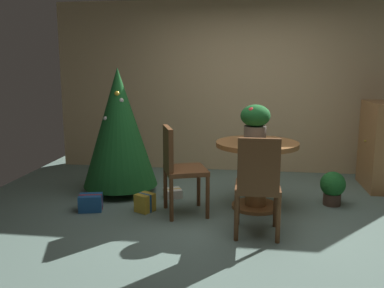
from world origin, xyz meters
name	(u,v)px	position (x,y,z in m)	size (l,w,h in m)	color
ground_plane	(244,220)	(0.00, 0.00, 0.00)	(6.60, 6.60, 0.00)	slate
back_wall_panel	(248,87)	(0.00, 2.20, 1.30)	(6.00, 0.10, 2.60)	tan
round_dining_table	(257,165)	(0.12, 0.41, 0.51)	(0.93, 0.93, 0.78)	brown
flower_vase	(255,121)	(0.09, 0.33, 1.02)	(0.33, 0.33, 0.43)	#665B51
wooden_chair_left	(178,165)	(-0.73, 0.10, 0.56)	(0.57, 0.59, 0.98)	brown
wooden_chair_near	(258,182)	(0.12, -0.42, 0.54)	(0.43, 0.45, 0.98)	brown
holiday_tree	(119,127)	(-1.61, 0.79, 0.85)	(0.95, 0.95, 1.60)	brown
gift_box_gold	(145,203)	(-1.12, 0.12, 0.10)	(0.24, 0.24, 0.20)	gold
gift_box_blue	(91,203)	(-1.74, 0.06, 0.09)	(0.30, 0.26, 0.19)	#1E569E
gift_box_cream	(173,193)	(-0.90, 0.66, 0.05)	(0.27, 0.26, 0.11)	silver
potted_plant	(333,187)	(1.02, 0.64, 0.22)	(0.29, 0.29, 0.40)	#4C382D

